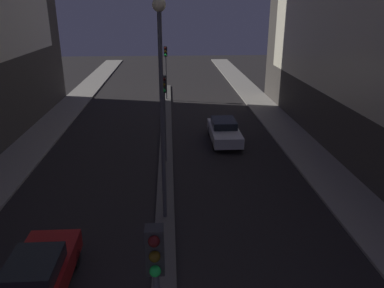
% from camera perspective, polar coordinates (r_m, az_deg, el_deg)
% --- Properties ---
extents(median_strip, '(0.81, 37.84, 0.14)m').
position_cam_1_polar(median_strip, '(24.17, -3.97, -0.15)').
color(median_strip, '#56544F').
rests_on(median_strip, ground).
extents(traffic_light_mid, '(0.32, 0.42, 4.90)m').
position_cam_1_polar(traffic_light_mid, '(20.39, -4.26, 6.67)').
color(traffic_light_mid, '#4C4C51').
rests_on(traffic_light_mid, median_strip).
extents(traffic_light_far, '(0.32, 0.42, 4.90)m').
position_cam_1_polar(traffic_light_far, '(35.32, -4.02, 12.50)').
color(traffic_light_far, '#4C4C51').
rests_on(traffic_light_far, median_strip).
extents(street_lamp, '(0.48, 0.48, 8.66)m').
position_cam_1_polar(street_lamp, '(14.13, -4.71, 8.99)').
color(street_lamp, '#4C4C51').
rests_on(street_lamp, median_strip).
extents(car_left_lane, '(1.75, 4.09, 1.50)m').
position_cam_1_polar(car_left_lane, '(13.04, -22.40, -17.98)').
color(car_left_lane, maroon).
rests_on(car_left_lane, ground).
extents(car_right_lane, '(1.80, 4.60, 1.44)m').
position_cam_1_polar(car_right_lane, '(24.78, 4.92, 2.00)').
color(car_right_lane, silver).
rests_on(car_right_lane, ground).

